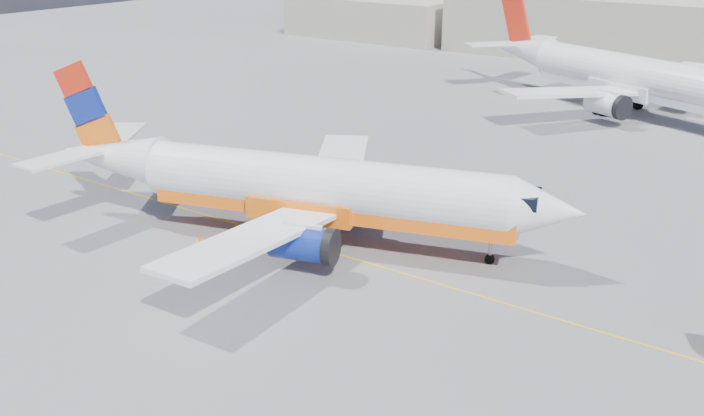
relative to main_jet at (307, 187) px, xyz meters
The scene contains 6 objects.
ground 5.44m from the main_jet, 57.72° to the right, with size 240.00×240.00×0.00m, color #5B5B60.
taxi_line 4.05m from the main_jet, 16.46° to the right, with size 70.00×0.15×0.01m, color gold.
terminal_annex 80.54m from the main_jet, 121.99° to the left, with size 26.00×10.00×6.00m, color #B5AF9C.
main_jet is the anchor object (origin of this frame).
second_jet 42.27m from the main_jet, 82.90° to the left, with size 34.87×26.33×10.69m.
traffic_cone 6.90m from the main_jet, 140.04° to the right, with size 0.36×0.36×0.51m.
Camera 1 is at (24.50, -29.16, 17.81)m, focal length 40.00 mm.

